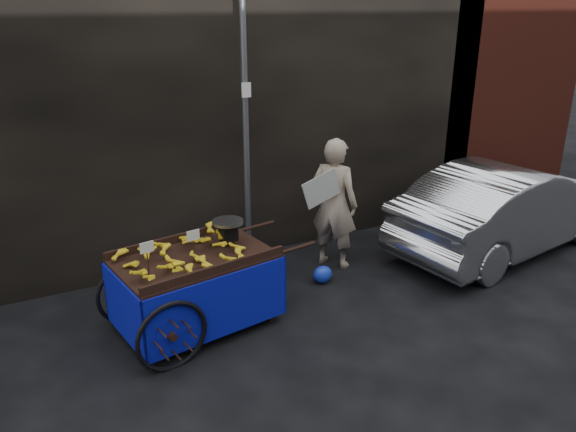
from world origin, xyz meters
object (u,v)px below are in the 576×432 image
vendor (334,203)px  parked_car (508,207)px  plastic_bag (323,274)px  banana_cart (190,266)px

vendor → parked_car: size_ratio=0.46×
vendor → plastic_bag: bearing=101.1°
banana_cart → vendor: bearing=7.6°
plastic_bag → parked_car: parked_car is taller
vendor → parked_car: bearing=-139.6°
banana_cart → plastic_bag: banana_cart is taller
banana_cart → plastic_bag: 1.95m
banana_cart → parked_car: size_ratio=0.62×
vendor → parked_car: (2.54, -0.69, -0.26)m
plastic_bag → parked_car: bearing=-5.4°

